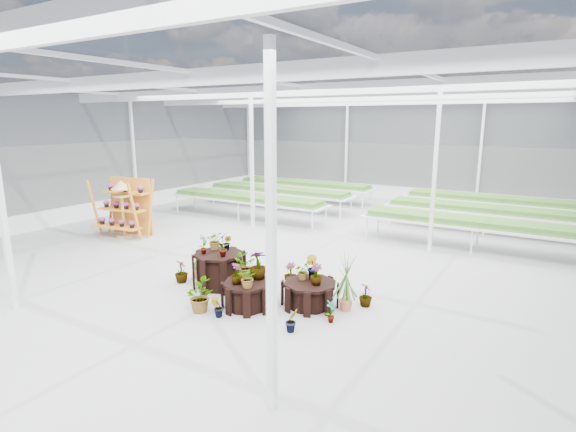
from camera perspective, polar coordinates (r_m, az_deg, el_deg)
The scene contains 10 objects.
ground_plane at distance 10.73m, azimuth -3.80°, elevation -7.56°, with size 24.00×24.00×0.00m, color gray.
greenhouse_shell at distance 10.20m, azimuth -3.98°, elevation 4.43°, with size 18.00×24.00×4.50m, color white, non-canonical shape.
steel_frame at distance 10.20m, azimuth -3.98°, elevation 4.43°, with size 18.00×24.00×4.50m, color silver, non-canonical shape.
nursery_benches at distance 16.83m, azimuth 10.30°, elevation 1.00°, with size 16.00×7.00×0.84m, color silver, non-canonical shape.
plinth_tall at distance 10.03m, azimuth -8.69°, elevation -6.78°, with size 1.13×1.13×0.77m, color black.
plinth_mid at distance 8.93m, azimuth -5.13°, elevation -9.94°, with size 0.99×0.99×0.52m, color black.
plinth_low at distance 8.99m, azimuth 2.79°, elevation -9.86°, with size 1.10×1.10×0.49m, color black.
shelf_rack at distance 15.00m, azimuth -20.28°, elevation 0.99°, with size 1.72×0.91×1.82m, color orange, non-canonical shape.
bird_table at distance 14.76m, azimuth -20.26°, elevation 0.81°, with size 0.43×0.43×1.81m, color tan, non-canonical shape.
nursery_plants at distance 9.31m, azimuth -4.35°, elevation -7.18°, with size 4.45×2.70×1.35m.
Camera 1 is at (5.81, -8.27, 3.61)m, focal length 28.00 mm.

